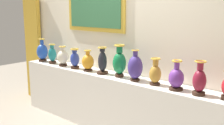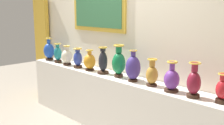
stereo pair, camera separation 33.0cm
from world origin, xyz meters
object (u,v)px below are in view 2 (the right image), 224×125
(vase_onyx, at_px, (103,62))
(vase_ochre, at_px, (152,74))
(vase_teal, at_px, (58,54))
(vase_amber, at_px, (90,61))
(vase_cobalt, at_px, (78,59))
(vase_crimson, at_px, (222,90))
(vase_indigo, at_px, (133,68))
(vase_sapphire, at_px, (49,51))
(vase_ivory, at_px, (67,56))
(vase_violet, at_px, (172,79))
(vase_burgundy, at_px, (194,83))
(vase_emerald, at_px, (119,62))

(vase_onyx, bearing_deg, vase_ochre, 0.14)
(vase_teal, relative_size, vase_amber, 1.05)
(vase_teal, xyz_separation_m, vase_onyx, (1.11, 0.02, 0.02))
(vase_cobalt, distance_m, vase_crimson, 2.25)
(vase_onyx, bearing_deg, vase_indigo, -0.58)
(vase_amber, bearing_deg, vase_teal, -179.49)
(vase_sapphire, bearing_deg, vase_teal, -1.72)
(vase_ivory, distance_m, vase_indigo, 1.40)
(vase_ivory, height_order, vase_violet, vase_violet)
(vase_burgundy, bearing_deg, vase_sapphire, 179.60)
(vase_burgundy, bearing_deg, vase_ivory, -179.96)
(vase_teal, distance_m, vase_burgundy, 2.53)
(vase_ivory, bearing_deg, vase_burgundy, 0.04)
(vase_indigo, height_order, vase_violet, vase_indigo)
(vase_cobalt, xyz_separation_m, vase_violet, (1.69, 0.01, -0.01))
(vase_sapphire, relative_size, vase_crimson, 1.32)
(vase_burgundy, bearing_deg, vase_indigo, 178.49)
(vase_burgundy, bearing_deg, vase_cobalt, 179.92)
(vase_burgundy, bearing_deg, vase_crimson, 9.34)
(vase_violet, bearing_deg, vase_ivory, -179.65)
(vase_cobalt, distance_m, vase_emerald, 0.84)
(vase_emerald, bearing_deg, vase_amber, -177.02)
(vase_teal, height_order, vase_cobalt, vase_teal)
(vase_ochre, distance_m, vase_burgundy, 0.56)
(vase_amber, bearing_deg, vase_cobalt, -176.68)
(vase_onyx, height_order, vase_crimson, vase_onyx)
(vase_amber, distance_m, vase_ochre, 1.14)
(vase_onyx, distance_m, vase_ochre, 0.86)
(vase_sapphire, distance_m, vase_ivory, 0.58)
(vase_emerald, bearing_deg, vase_sapphire, -179.04)
(vase_indigo, distance_m, vase_violet, 0.58)
(vase_teal, height_order, vase_onyx, vase_onyx)
(vase_teal, distance_m, vase_indigo, 1.68)
(vase_cobalt, height_order, vase_violet, vase_violet)
(vase_emerald, xyz_separation_m, vase_ochre, (0.57, -0.02, -0.06))
(vase_onyx, bearing_deg, vase_crimson, 0.61)
(vase_violet, relative_size, vase_burgundy, 0.92)
(vase_teal, relative_size, vase_emerald, 0.75)
(vase_amber, height_order, vase_violet, vase_violet)
(vase_onyx, distance_m, vase_violet, 1.15)
(vase_onyx, distance_m, vase_crimson, 1.70)
(vase_amber, xyz_separation_m, vase_ochre, (1.14, 0.01, 0.01))
(vase_teal, bearing_deg, vase_indigo, 0.40)
(vase_emerald, xyz_separation_m, vase_violet, (0.86, -0.04, -0.06))
(vase_sapphire, distance_m, vase_teal, 0.29)
(vase_emerald, distance_m, vase_burgundy, 1.13)
(vase_sapphire, distance_m, vase_emerald, 1.69)
(vase_teal, height_order, vase_amber, vase_teal)
(vase_amber, bearing_deg, vase_crimson, 0.81)
(vase_teal, xyz_separation_m, vase_crimson, (2.81, 0.04, -0.02))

